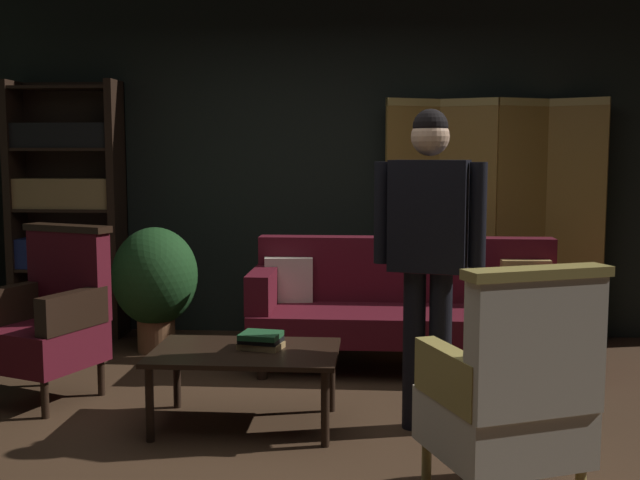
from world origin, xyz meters
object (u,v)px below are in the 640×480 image
(book_black_cloth, at_px, (261,340))
(standing_figure, at_px, (429,240))
(armchair_gilt_accent, at_px, (511,395))
(book_tan_leather, at_px, (261,345))
(bookshelf, at_px, (67,204))
(book_green_cloth, at_px, (261,335))
(velvet_couch, at_px, (406,302))
(potted_plant, at_px, (155,280))
(coffee_table, at_px, (245,358))
(folding_screen, at_px, (493,216))
(armchair_wing_left, at_px, (51,318))

(book_black_cloth, bearing_deg, standing_figure, -1.40)
(armchair_gilt_accent, height_order, book_tan_leather, armchair_gilt_accent)
(bookshelf, bearing_deg, book_green_cloth, -46.61)
(bookshelf, xyz_separation_m, velvet_couch, (2.70, -0.74, -0.62))
(potted_plant, bearing_deg, coffee_table, -58.62)
(book_black_cloth, bearing_deg, folding_screen, 53.07)
(velvet_couch, xyz_separation_m, armchair_gilt_accent, (0.35, -2.19, 0.04))
(standing_figure, relative_size, book_tan_leather, 7.38)
(armchair_gilt_accent, bearing_deg, potted_plant, 131.83)
(bookshelf, bearing_deg, armchair_gilt_accent, -43.89)
(coffee_table, xyz_separation_m, standing_figure, (0.97, 0.02, 0.65))
(standing_figure, height_order, book_green_cloth, standing_figure)
(folding_screen, height_order, potted_plant, folding_screen)
(bookshelf, relative_size, standing_figure, 1.20)
(folding_screen, distance_m, book_black_cloth, 2.61)
(coffee_table, relative_size, book_green_cloth, 4.77)
(velvet_couch, bearing_deg, armchair_gilt_accent, -81.04)
(standing_figure, distance_m, book_tan_leather, 1.07)
(armchair_gilt_accent, relative_size, potted_plant, 1.12)
(folding_screen, xyz_separation_m, book_black_cloth, (-1.54, -2.05, -0.52))
(standing_figure, bearing_deg, velvet_couch, 92.97)
(velvet_couch, bearing_deg, folding_screen, 48.70)
(bookshelf, bearing_deg, armchair_wing_left, -71.50)
(book_black_cloth, relative_size, book_green_cloth, 1.03)
(folding_screen, bearing_deg, book_green_cloth, -126.93)
(bookshelf, height_order, book_green_cloth, bookshelf)
(folding_screen, bearing_deg, book_tan_leather, -126.93)
(book_black_cloth, bearing_deg, armchair_wing_left, 165.13)
(coffee_table, bearing_deg, bookshelf, 131.56)
(book_black_cloth, height_order, book_green_cloth, book_green_cloth)
(bookshelf, bearing_deg, book_black_cloth, -46.61)
(armchair_gilt_accent, xyz_separation_m, book_tan_leather, (-1.17, 0.95, -0.05))
(bookshelf, height_order, book_black_cloth, bookshelf)
(armchair_gilt_accent, distance_m, armchair_wing_left, 2.82)
(velvet_couch, relative_size, coffee_table, 2.12)
(armchair_wing_left, bearing_deg, standing_figure, -9.56)
(armchair_wing_left, bearing_deg, book_green_cloth, -14.87)
(standing_figure, bearing_deg, book_green_cloth, 178.60)
(velvet_couch, xyz_separation_m, book_black_cloth, (-0.83, -1.24, 0.01))
(folding_screen, relative_size, bookshelf, 0.93)
(potted_plant, relative_size, book_green_cloth, 4.44)
(coffee_table, bearing_deg, velvet_couch, 54.64)
(folding_screen, height_order, book_tan_leather, folding_screen)
(folding_screen, bearing_deg, standing_figure, -107.30)
(armchair_gilt_accent, bearing_deg, bookshelf, 136.11)
(velvet_couch, distance_m, book_black_cloth, 1.49)
(book_black_cloth, bearing_deg, velvet_couch, 56.21)
(folding_screen, xyz_separation_m, armchair_gilt_accent, (-0.36, -3.00, -0.50))
(bookshelf, bearing_deg, velvet_couch, -15.34)
(standing_figure, relative_size, book_green_cloth, 8.12)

